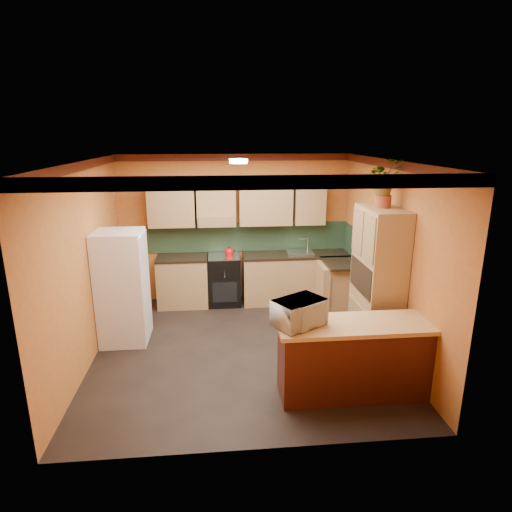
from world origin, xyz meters
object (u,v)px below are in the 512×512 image
Objects in this scene: base_cabinets_back at (258,279)px; microwave at (299,313)px; breakfast_bar at (356,360)px; stove at (224,280)px; fridge at (122,288)px; pantry at (377,283)px.

microwave reaches higher than base_cabinets_back.
breakfast_bar is (0.86, -3.05, 0.00)m from base_cabinets_back.
stove is (-0.62, -0.00, 0.02)m from base_cabinets_back.
fridge is at bearing -147.86° from base_cabinets_back.
microwave is (0.16, -3.05, 0.65)m from base_cabinets_back.
base_cabinets_back is 2.03× the size of breakfast_bar.
stove is 0.43× the size of pantry.
pantry is at bearing -11.43° from fridge.
stove is 3.39m from breakfast_bar.
breakfast_bar is at bearing -31.67° from microwave.
breakfast_bar is (3.02, -1.69, -0.41)m from fridge.
stove is 0.51× the size of breakfast_bar.
microwave is (0.79, -3.05, 0.63)m from stove.
pantry reaches higher than microwave.
base_cabinets_back is 2.58m from fridge.
stove is 3.21m from microwave.
base_cabinets_back is 0.63m from stove.
fridge is 2.88m from microwave.
stove is 0.54× the size of fridge.
stove is 2.08m from fridge.
fridge reaches higher than microwave.
base_cabinets_back is 3.12m from microwave.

